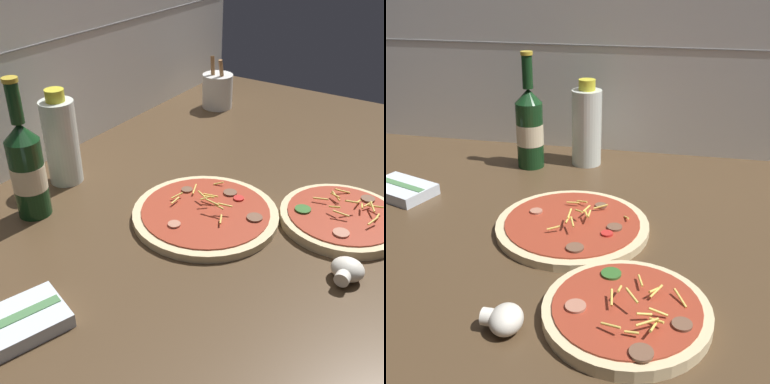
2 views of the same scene
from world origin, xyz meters
TOP-DOWN VIEW (x-y plane):
  - counter_slab at (0.00, 0.00)cm, footprint 160.00×90.00cm
  - tile_backsplash at (0.00, 45.50)cm, footprint 160.00×1.13cm
  - pizza_near at (7.97, -24.04)cm, footprint 24.09×24.09cm
  - pizza_far at (-5.08, -0.68)cm, footprint 29.04×29.04cm
  - beer_bottle at (-22.40, 29.16)cm, footprint 6.68×6.68cm
  - oil_bottle at (-9.13, 33.79)cm, footprint 7.39×7.39cm
  - mushroom_left at (-8.05, -30.01)cm, footprint 5.80×5.52cm
  - dish_towel at (-45.34, 6.85)cm, footprint 16.41×13.46cm

SIDE VIEW (x-z plane):
  - counter_slab at x=0.00cm, z-range 0.00..2.50cm
  - pizza_far at x=-5.08cm, z-range 1.08..5.75cm
  - pizza_near at x=7.97cm, z-range 0.92..6.34cm
  - dish_towel at x=-45.34cm, z-range 2.43..4.99cm
  - mushroom_left at x=-8.05cm, z-range 2.50..6.37cm
  - oil_bottle at x=-9.13cm, z-range 1.64..22.99cm
  - beer_bottle at x=-22.40cm, z-range -1.35..26.75cm
  - tile_backsplash at x=0.00cm, z-range 0.00..60.00cm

